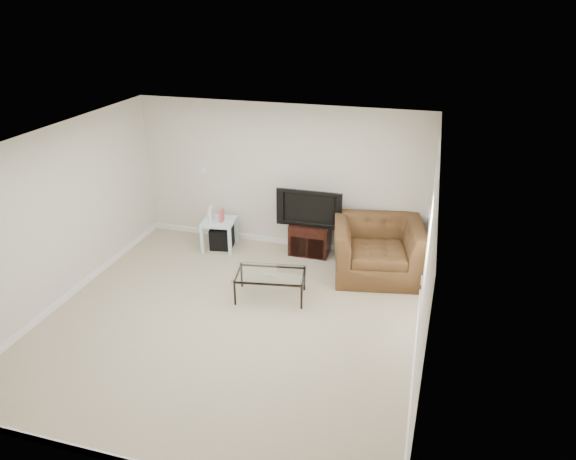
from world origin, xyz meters
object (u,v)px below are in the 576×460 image
(television, at_px, (310,207))
(side_table, at_px, (220,234))
(tv_stand, at_px, (310,238))
(subwoofer, at_px, (222,237))
(recliner, at_px, (378,241))
(coffee_table, at_px, (270,285))

(television, bearing_deg, side_table, -173.04)
(tv_stand, xyz_separation_m, subwoofer, (-1.55, -0.20, -0.09))
(television, xyz_separation_m, subwoofer, (-1.55, -0.18, -0.69))
(tv_stand, xyz_separation_m, side_table, (-1.58, -0.23, -0.02))
(subwoofer, distance_m, recliner, 2.77)
(television, bearing_deg, subwoofer, -173.84)
(television, height_order, recliner, television)
(tv_stand, bearing_deg, recliner, -20.17)
(side_table, height_order, subwoofer, side_table)
(television, xyz_separation_m, recliner, (1.18, -0.41, -0.28))
(television, xyz_separation_m, side_table, (-1.58, -0.20, -0.61))
(subwoofer, height_order, recliner, recliner)
(tv_stand, xyz_separation_m, coffee_table, (-0.22, -1.56, -0.08))
(side_table, bearing_deg, subwoofer, 41.29)
(subwoofer, bearing_deg, side_table, -138.71)
(side_table, distance_m, coffee_table, 1.89)
(tv_stand, bearing_deg, subwoofer, -172.35)
(recliner, bearing_deg, tv_stand, 149.31)
(television, height_order, coffee_table, television)
(television, height_order, subwoofer, television)
(recliner, relative_size, coffee_table, 1.32)
(television, distance_m, side_table, 1.70)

